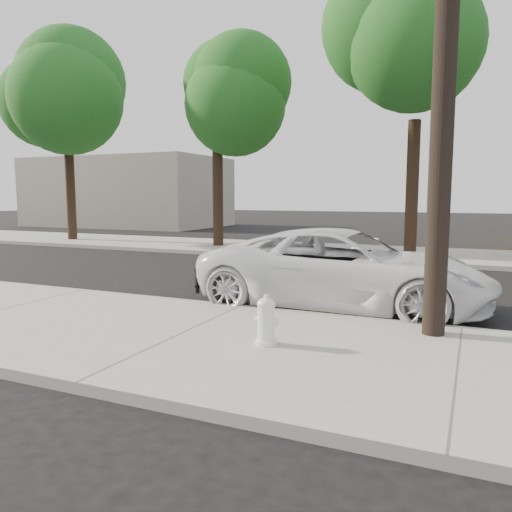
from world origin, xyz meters
name	(u,v)px	position (x,y,z in m)	size (l,w,h in m)	color
ground	(279,294)	(0.00, 0.00, 0.00)	(120.00, 120.00, 0.00)	black
near_sidewalk	(180,339)	(0.00, -4.30, 0.07)	(90.00, 4.40, 0.15)	gray
far_sidewalk	(358,253)	(0.00, 8.50, 0.07)	(90.00, 5.00, 0.15)	gray
curb_near	(241,309)	(0.00, -2.10, 0.07)	(90.00, 0.12, 0.16)	#9E9B93
building_far	(128,192)	(-20.00, 20.00, 2.50)	(14.00, 8.00, 5.00)	gray
utility_pole	(447,27)	(3.60, -2.70, 4.70)	(1.40, 0.34, 9.00)	black
tree_a	(68,105)	(-13.80, 7.85, 6.53)	(4.65, 4.50, 9.00)	black
tree_b	(219,101)	(-5.81, 8.06, 6.15)	(4.34, 4.20, 8.45)	black
tree_c	(423,58)	(2.22, 7.64, 6.91)	(4.96, 4.80, 9.55)	black
police_cruiser	(344,269)	(1.72, -0.84, 0.81)	(2.68, 5.81, 1.62)	white
fire_hydrant	(266,322)	(1.43, -4.24, 0.48)	(0.35, 0.33, 0.68)	white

